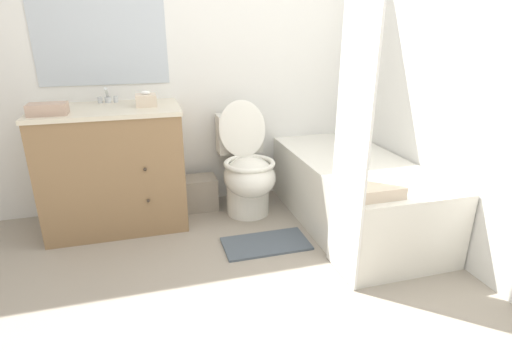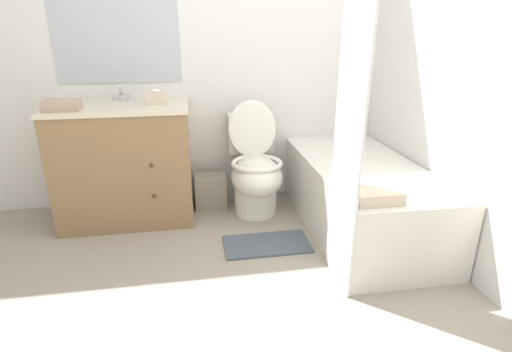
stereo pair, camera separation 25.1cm
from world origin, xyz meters
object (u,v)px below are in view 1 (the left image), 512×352
Objects in this scene: tissue_box at (146,100)px; hand_towel_folded at (48,109)px; wastebasket at (201,193)px; bath_mat at (266,244)px; vanity_cabinet at (114,167)px; bathtub at (353,192)px; sink_faucet at (108,98)px; toilet at (247,172)px; bath_towel_folded at (375,188)px.

hand_towel_folded is (-0.61, -0.15, -0.01)m from tissue_box.
hand_towel_folded reaches higher than wastebasket.
hand_towel_folded reaches higher than bath_mat.
vanity_cabinet is 6.66× the size of tissue_box.
tissue_box is 1.32m from bath_mat.
bath_mat is (0.97, -0.62, -0.45)m from vanity_cabinet.
bath_mat is at bearing -168.71° from bathtub.
sink_faucet reaches higher than toilet.
sink_faucet is (-0.00, 0.19, 0.47)m from vanity_cabinet.
bath_towel_folded reaches higher than bath_mat.
sink_faucet is 1.02m from wastebasket.
sink_faucet is 0.34m from tissue_box.
sink_faucet reaches higher than bath_towel_folded.
hand_towel_folded is at bearing -166.15° from tissue_box.
tissue_box is 0.63m from hand_towel_folded.
wastebasket is 0.45× the size of bath_mat.
bath_towel_folded is (1.22, -1.06, -0.39)m from tissue_box.
sink_faucet is 1.17m from toilet.
vanity_cabinet is 0.99m from toilet.
hand_towel_folded is (-1.32, -0.09, 0.58)m from toilet.
tissue_box is at bearing 13.85° from hand_towel_folded.
sink_faucet is at bearing 172.20° from wastebasket.
vanity_cabinet is at bearing -90.00° from sink_faucet.
sink_faucet is at bearing 140.08° from bath_mat.
bathtub is at bearing 70.86° from bath_towel_folded.
vanity_cabinet is 0.64× the size of bathtub.
wastebasket is at bearing 151.19° from bathtub.
hand_towel_folded reaches higher than vanity_cabinet.
toilet is 0.65m from bath_mat.
bathtub is at bearing -8.97° from hand_towel_folded.
sink_faucet is at bearing 46.00° from hand_towel_folded.
bathtub reaches higher than wastebasket.
sink_faucet is 1.99m from bath_towel_folded.
bathtub reaches higher than bath_mat.
bath_towel_folded is (1.49, -1.07, 0.08)m from vanity_cabinet.
bath_towel_folded is (1.83, -0.91, -0.39)m from hand_towel_folded.
wastebasket is at bearing 17.20° from tissue_box.
bath_mat is (0.97, -0.82, -0.92)m from sink_faucet.
toilet is 0.57× the size of bathtub.
wastebasket is (0.64, -0.09, -0.79)m from sink_faucet.
hand_towel_folded reaches higher than bath_towel_folded.
bath_towel_folded is at bearing -40.89° from tissue_box.
tissue_box is at bearing 138.88° from bath_mat.
bath_towel_folded is 0.45× the size of bath_mat.
toilet reaches higher than wastebasket.
wastebasket is 1.00× the size of bath_towel_folded.
wastebasket is (-0.35, 0.17, -0.21)m from toilet.
vanity_cabinet reaches higher than wastebasket.
vanity_cabinet is 1.68× the size of bath_mat.
bath_towel_folded is at bearing -63.09° from toilet.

